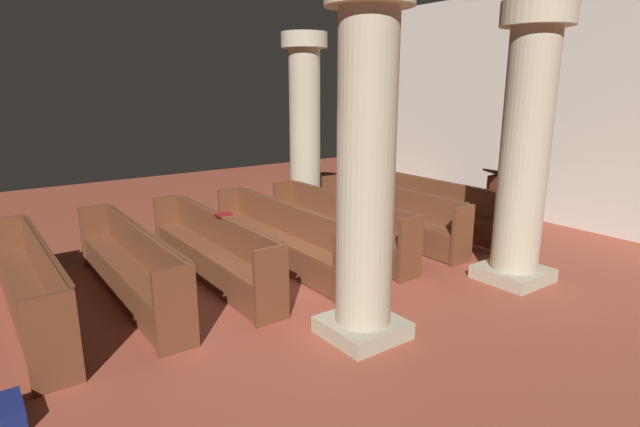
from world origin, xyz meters
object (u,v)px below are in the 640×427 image
(pew_row_6, at_px, (30,282))
(pew_row_5, at_px, (130,263))
(pew_row_2, at_px, (339,222))
(pew_row_3, at_px, (281,233))
(pew_row_1, at_px, (388,212))
(kneeler_box_navy, at_px, (3,415))
(pew_row_0, at_px, (431,204))
(pillar_far_side, at_px, (305,123))
(pillar_aisle_side, at_px, (526,144))
(pillar_aisle_rear, at_px, (366,162))
(hymn_book, at_px, (223,214))
(lectern, at_px, (496,201))
(pew_row_4, at_px, (212,247))

(pew_row_6, bearing_deg, pew_row_5, 90.00)
(pew_row_2, xyz_separation_m, pew_row_3, (0.00, -1.12, 0.00))
(pew_row_1, height_order, kneeler_box_navy, pew_row_1)
(pew_row_0, relative_size, pew_row_1, 1.00)
(pillar_far_side, bearing_deg, pew_row_0, 26.94)
(pew_row_3, distance_m, pillar_aisle_side, 3.66)
(pillar_aisle_rear, relative_size, kneeler_box_navy, 8.96)
(pew_row_2, relative_size, hymn_book, 15.37)
(pew_row_5, distance_m, pillar_aisle_side, 5.35)
(pew_row_0, height_order, lectern, lectern)
(pew_row_1, distance_m, pew_row_3, 2.23)
(lectern, relative_size, hymn_book, 4.99)
(kneeler_box_navy, bearing_deg, lectern, 99.77)
(pew_row_0, relative_size, pillar_far_side, 0.91)
(pew_row_0, relative_size, pew_row_3, 1.00)
(pillar_far_side, relative_size, pillar_aisle_rear, 1.00)
(pew_row_1, relative_size, pillar_aisle_rear, 0.91)
(pillar_far_side, bearing_deg, pillar_aisle_rear, -28.05)
(pillar_far_side, relative_size, hymn_book, 16.98)
(pew_row_2, xyz_separation_m, pew_row_6, (0.00, -4.46, 0.00))
(pillar_far_side, bearing_deg, kneeler_box_navy, -53.71)
(kneeler_box_navy, bearing_deg, pew_row_5, 140.60)
(pew_row_0, distance_m, pillar_aisle_rear, 4.79)
(pillar_aisle_side, distance_m, pillar_aisle_rear, 2.79)
(pew_row_0, bearing_deg, hymn_book, -89.88)
(pew_row_6, relative_size, kneeler_box_navy, 8.11)
(pew_row_4, bearing_deg, pillar_aisle_side, 54.08)
(pew_row_1, distance_m, pew_row_4, 3.35)
(pew_row_1, bearing_deg, pew_row_6, -90.00)
(lectern, bearing_deg, kneeler_box_navy, -80.23)
(pew_row_5, height_order, pew_row_6, same)
(pew_row_2, bearing_deg, kneeler_box_navy, -68.57)
(pew_row_2, xyz_separation_m, pew_row_5, (0.00, -3.35, 0.00))
(pew_row_4, xyz_separation_m, pillar_aisle_rear, (2.47, 0.62, 1.42))
(pew_row_5, distance_m, pew_row_6, 1.12)
(lectern, bearing_deg, pew_row_2, -97.55)
(pillar_aisle_rear, bearing_deg, lectern, 111.13)
(pew_row_4, bearing_deg, pew_row_6, -90.00)
(pew_row_1, xyz_separation_m, pew_row_5, (0.00, -4.46, 0.00))
(pillar_far_side, bearing_deg, pew_row_1, 2.73)
(pew_row_2, bearing_deg, pew_row_5, -90.00)
(pillar_aisle_side, bearing_deg, pew_row_3, -137.11)
(pew_row_3, distance_m, pew_row_6, 3.35)
(pew_row_4, relative_size, hymn_book, 15.37)
(pew_row_3, height_order, pew_row_4, same)
(pew_row_0, distance_m, pew_row_2, 2.23)
(lectern, bearing_deg, pew_row_1, -100.92)
(pew_row_1, xyz_separation_m, pillar_far_side, (-2.42, -0.12, 1.42))
(pew_row_0, bearing_deg, lectern, 70.50)
(pew_row_2, distance_m, kneeler_box_navy, 5.32)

